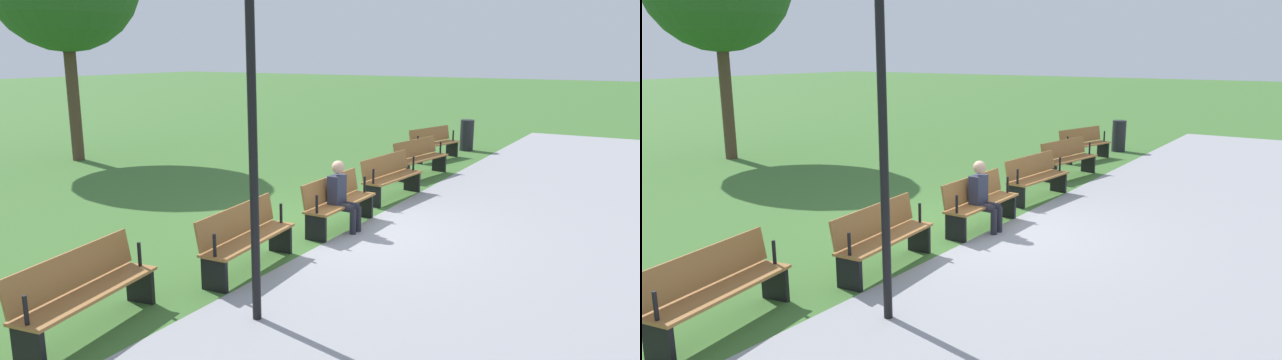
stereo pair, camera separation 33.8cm
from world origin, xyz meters
TOP-DOWN VIEW (x-y plane):
  - ground_plane at (0.00, 0.00)m, footprint 120.00×120.00m
  - path_paving at (0.00, 2.82)m, footprint 28.76×5.28m
  - bench_0 at (-7.11, -1.02)m, footprint 1.84×0.93m
  - bench_1 at (-4.77, -0.49)m, footprint 1.84×0.78m
  - bench_2 at (-2.40, -0.18)m, footprint 1.82×0.63m
  - bench_3 at (0.00, -0.07)m, footprint 1.78×0.47m
  - bench_4 at (2.40, -0.18)m, footprint 1.82×0.63m
  - bench_5 at (4.77, -0.49)m, footprint 1.84×0.78m
  - person_seated at (0.12, 0.07)m, footprint 0.32×0.52m
  - lamp_post at (3.58, 0.91)m, footprint 0.32×0.32m
  - trash_bin at (-9.13, -0.70)m, footprint 0.41×0.41m

SIDE VIEW (x-z plane):
  - ground_plane at x=0.00m, z-range 0.00..0.00m
  - path_paving at x=0.00m, z-range 0.00..0.01m
  - trash_bin at x=-9.13m, z-range 0.00..0.94m
  - bench_0 at x=-7.11m, z-range 0.03..0.92m
  - bench_1 at x=-4.77m, z-range 0.03..0.92m
  - bench_2 at x=-2.40m, z-range 0.03..0.92m
  - bench_3 at x=0.00m, z-range 0.03..0.92m
  - bench_4 at x=2.40m, z-range 0.03..0.92m
  - bench_5 at x=4.77m, z-range 0.03..0.92m
  - person_seated at x=0.12m, z-range 0.04..1.24m
  - lamp_post at x=3.58m, z-range 0.82..5.25m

